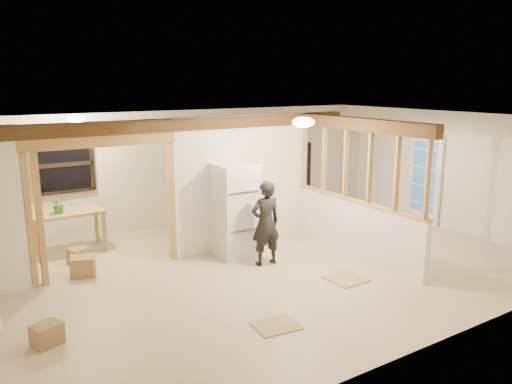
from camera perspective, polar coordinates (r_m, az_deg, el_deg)
floor at (r=8.69m, az=1.47°, el=-8.42°), size 9.00×6.50×0.01m
ceiling at (r=8.14m, az=1.57°, el=8.28°), size 9.00×6.50×0.01m
wall_back at (r=11.12m, az=-7.90°, el=2.82°), size 9.00×0.01×2.50m
wall_front at (r=6.02m, az=19.20°, el=-6.12°), size 9.00×0.01×2.50m
wall_right at (r=11.43m, az=20.59°, el=2.39°), size 0.01×6.50×2.50m
partition_center at (r=9.42m, az=-1.55°, el=1.19°), size 2.80×0.12×2.50m
doorway_frame at (r=8.45m, az=-16.84°, el=-1.72°), size 2.46×0.14×2.20m
header_beam_back at (r=8.71m, az=-8.44°, el=7.64°), size 7.00×0.18×0.22m
header_beam_right at (r=8.85m, az=11.74°, el=7.59°), size 0.18×3.30×0.22m
pony_wall at (r=9.20m, az=11.22°, el=-4.15°), size 0.12×3.20×1.00m
stud_partition at (r=8.94m, az=11.53°, el=2.99°), size 0.14×3.20×1.32m
window_back at (r=10.21m, az=-21.14°, el=2.93°), size 1.12×0.10×1.10m
french_door at (r=11.65m, az=18.70°, el=1.46°), size 0.12×0.86×2.00m
ceiling_dome_main at (r=7.92m, az=5.44°, el=7.96°), size 0.36×0.36×0.16m
ceiling_dome_util at (r=9.28m, az=-19.87°, el=7.95°), size 0.32×0.32×0.14m
hanging_bulb at (r=8.76m, az=-15.49°, el=6.03°), size 0.07×0.07×0.07m
refrigerator at (r=8.98m, az=-2.44°, el=-2.07°), size 0.69×0.67×1.68m
woman at (r=8.53m, az=1.11°, el=-3.57°), size 0.56×0.39×1.48m
work_table at (r=9.83m, az=-20.55°, el=-4.31°), size 1.24×0.63×0.78m
potted_plant at (r=9.63m, az=-21.62°, el=-1.37°), size 0.36×0.34×0.32m
bookshelf at (r=12.45m, az=4.40°, el=1.88°), size 0.81×0.27×1.62m
box_util_a at (r=8.67m, az=-19.17°, el=-8.02°), size 0.46×0.43×0.33m
box_util_b at (r=9.28m, az=-19.64°, el=-6.88°), size 0.37×0.37×0.27m
box_front at (r=6.71m, az=-22.77°, el=-14.77°), size 0.40×0.36×0.27m
floor_panel_near at (r=8.24m, az=10.25°, el=-9.72°), size 0.58×0.58×0.02m
floor_panel_far at (r=6.69m, az=2.33°, el=-15.01°), size 0.61×0.51×0.02m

